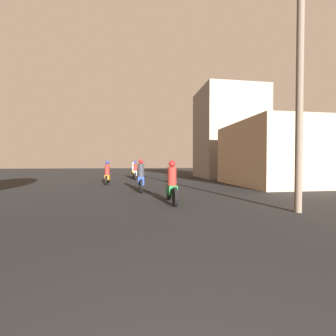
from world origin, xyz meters
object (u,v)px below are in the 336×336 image
object	(u,v)px
building_right_near	(277,154)
building_right_far	(229,134)
motorcycle_orange	(107,175)
utility_pole_near	(300,62)
motorcycle_blue	(141,178)
motorcycle_silver	(135,172)
motorcycle_yellow	(133,171)
motorcycle_green	(172,186)

from	to	relation	value
building_right_near	building_right_far	size ratio (longest dim) A/B	0.75
motorcycle_orange	building_right_near	xyz separation A→B (m)	(11.03, -2.23, 1.37)
utility_pole_near	motorcycle_blue	bearing A→B (deg)	128.10
motorcycle_blue	motorcycle_orange	bearing A→B (deg)	122.37
motorcycle_silver	building_right_near	xyz separation A→B (m)	(9.12, -6.56, 1.36)
building_right_near	motorcycle_yellow	bearing A→B (deg)	136.39
motorcycle_blue	building_right_near	world-z (taller)	building_right_near
motorcycle_orange	building_right_far	xyz separation A→B (m)	(11.13, 5.52, 3.67)
motorcycle_yellow	utility_pole_near	xyz separation A→B (m)	(4.77, -16.36, 3.76)
motorcycle_green	building_right_near	world-z (taller)	building_right_near
motorcycle_orange	utility_pole_near	distance (m)	12.32
motorcycle_green	utility_pole_near	size ratio (longest dim) A/B	0.23
motorcycle_silver	building_right_far	bearing A→B (deg)	3.20
building_right_far	motorcycle_orange	bearing A→B (deg)	-153.61
motorcycle_silver	utility_pole_near	bearing A→B (deg)	-76.08
motorcycle_orange	utility_pole_near	world-z (taller)	utility_pole_near
motorcycle_yellow	motorcycle_green	bearing A→B (deg)	-80.47
motorcycle_green	building_right_near	bearing A→B (deg)	42.10
building_right_near	motorcycle_green	bearing A→B (deg)	-145.37
utility_pole_near	building_right_far	bearing A→B (deg)	73.19
motorcycle_blue	motorcycle_yellow	distance (m)	10.77
building_right_near	utility_pole_near	bearing A→B (deg)	-120.94
motorcycle_orange	motorcycle_silver	bearing A→B (deg)	75.58
motorcycle_orange	motorcycle_silver	world-z (taller)	motorcycle_silver
building_right_near	motorcycle_silver	bearing A→B (deg)	144.27
motorcycle_orange	motorcycle_silver	size ratio (longest dim) A/B	0.88
motorcycle_silver	motorcycle_orange	bearing A→B (deg)	-117.98
motorcycle_yellow	building_right_far	size ratio (longest dim) A/B	0.23
motorcycle_green	motorcycle_orange	size ratio (longest dim) A/B	1.02
motorcycle_silver	utility_pole_near	xyz separation A→B (m)	(4.61, -14.09, 3.72)
motorcycle_silver	utility_pole_near	size ratio (longest dim) A/B	0.26
building_right_far	utility_pole_near	bearing A→B (deg)	-106.81
motorcycle_green	building_right_far	distance (m)	15.90
motorcycle_silver	building_right_far	world-z (taller)	building_right_far
motorcycle_green	building_right_near	xyz separation A→B (m)	(7.91, 5.46, 1.39)
motorcycle_blue	building_right_near	size ratio (longest dim) A/B	0.31
motorcycle_blue	motorcycle_silver	world-z (taller)	motorcycle_blue
motorcycle_green	building_right_far	world-z (taller)	building_right_far
motorcycle_blue	motorcycle_yellow	bearing A→B (deg)	97.31
motorcycle_blue	motorcycle_silver	distance (m)	8.49
motorcycle_green	motorcycle_yellow	xyz separation A→B (m)	(-1.37, 14.30, -0.01)
motorcycle_green	motorcycle_orange	distance (m)	8.30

